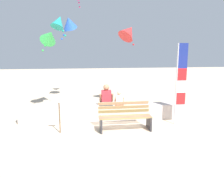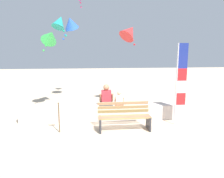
{
  "view_description": "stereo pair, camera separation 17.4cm",
  "coord_description": "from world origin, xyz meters",
  "px_view_note": "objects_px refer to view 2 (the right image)",
  "views": [
    {
      "loc": [
        -0.86,
        -6.93,
        2.76
      ],
      "look_at": [
        0.03,
        1.34,
        1.15
      ],
      "focal_mm": 37.14,
      "sensor_mm": 36.0,
      "label": 1
    },
    {
      "loc": [
        -0.69,
        -6.94,
        2.76
      ],
      "look_at": [
        0.03,
        1.34,
        1.15
      ],
      "focal_mm": 37.14,
      "sensor_mm": 36.0,
      "label": 2
    }
  ],
  "objects_px": {
    "kite_green": "(50,36)",
    "kite_teal": "(60,22)",
    "kite_blue": "(71,23)",
    "park_bench": "(124,117)",
    "person_adult": "(106,97)",
    "kite_red": "(130,32)",
    "flag_banner": "(180,79)",
    "person_child": "(119,100)",
    "sign_post": "(59,111)"
  },
  "relations": [
    {
      "from": "person_child",
      "to": "kite_green",
      "type": "bearing_deg",
      "value": 156.21
    },
    {
      "from": "person_adult",
      "to": "kite_green",
      "type": "bearing_deg",
      "value": 151.6
    },
    {
      "from": "person_child",
      "to": "kite_blue",
      "type": "relative_size",
      "value": 0.46
    },
    {
      "from": "person_adult",
      "to": "flag_banner",
      "type": "distance_m",
      "value": 2.67
    },
    {
      "from": "kite_teal",
      "to": "sign_post",
      "type": "bearing_deg",
      "value": -85.65
    },
    {
      "from": "park_bench",
      "to": "person_child",
      "type": "xyz_separation_m",
      "value": [
        -0.04,
        1.06,
        0.34
      ]
    },
    {
      "from": "park_bench",
      "to": "kite_blue",
      "type": "relative_size",
      "value": 1.52
    },
    {
      "from": "kite_red",
      "to": "park_bench",
      "type": "bearing_deg",
      "value": -101.67
    },
    {
      "from": "person_adult",
      "to": "flag_banner",
      "type": "relative_size",
      "value": 0.28
    },
    {
      "from": "person_adult",
      "to": "person_child",
      "type": "height_order",
      "value": "person_adult"
    },
    {
      "from": "kite_green",
      "to": "kite_teal",
      "type": "distance_m",
      "value": 0.73
    },
    {
      "from": "flag_banner",
      "to": "person_adult",
      "type": "bearing_deg",
      "value": 163.21
    },
    {
      "from": "person_child",
      "to": "kite_teal",
      "type": "relative_size",
      "value": 0.57
    },
    {
      "from": "person_adult",
      "to": "kite_green",
      "type": "xyz_separation_m",
      "value": [
        -2.1,
        1.14,
        2.21
      ]
    },
    {
      "from": "person_adult",
      "to": "kite_red",
      "type": "distance_m",
      "value": 3.34
    },
    {
      "from": "person_adult",
      "to": "kite_blue",
      "type": "xyz_separation_m",
      "value": [
        -1.45,
        2.87,
        2.87
      ]
    },
    {
      "from": "person_child",
      "to": "kite_green",
      "type": "relative_size",
      "value": 0.53
    },
    {
      "from": "park_bench",
      "to": "kite_teal",
      "type": "height_order",
      "value": "kite_teal"
    },
    {
      "from": "park_bench",
      "to": "sign_post",
      "type": "bearing_deg",
      "value": -177.73
    },
    {
      "from": "flag_banner",
      "to": "kite_green",
      "type": "height_order",
      "value": "kite_green"
    },
    {
      "from": "person_adult",
      "to": "flag_banner",
      "type": "height_order",
      "value": "flag_banner"
    },
    {
      "from": "flag_banner",
      "to": "park_bench",
      "type": "bearing_deg",
      "value": -170.56
    },
    {
      "from": "park_bench",
      "to": "kite_red",
      "type": "relative_size",
      "value": 1.5
    },
    {
      "from": "kite_red",
      "to": "sign_post",
      "type": "distance_m",
      "value": 4.88
    },
    {
      "from": "kite_teal",
      "to": "person_adult",
      "type": "bearing_deg",
      "value": -39.12
    },
    {
      "from": "park_bench",
      "to": "kite_red",
      "type": "distance_m",
      "value": 4.22
    },
    {
      "from": "kite_red",
      "to": "kite_teal",
      "type": "xyz_separation_m",
      "value": [
        -2.91,
        -0.54,
        0.35
      ]
    },
    {
      "from": "person_adult",
      "to": "kite_blue",
      "type": "distance_m",
      "value": 4.31
    },
    {
      "from": "kite_blue",
      "to": "kite_teal",
      "type": "bearing_deg",
      "value": -102.34
    },
    {
      "from": "flag_banner",
      "to": "sign_post",
      "type": "relative_size",
      "value": 2.41
    },
    {
      "from": "person_adult",
      "to": "sign_post",
      "type": "bearing_deg",
      "value": -143.9
    },
    {
      "from": "kite_red",
      "to": "person_child",
      "type": "bearing_deg",
      "value": -108.76
    },
    {
      "from": "sign_post",
      "to": "park_bench",
      "type": "bearing_deg",
      "value": 2.27
    },
    {
      "from": "flag_banner",
      "to": "kite_teal",
      "type": "bearing_deg",
      "value": 152.72
    },
    {
      "from": "flag_banner",
      "to": "kite_teal",
      "type": "xyz_separation_m",
      "value": [
        -4.22,
        2.17,
        2.02
      ]
    },
    {
      "from": "kite_blue",
      "to": "sign_post",
      "type": "bearing_deg",
      "value": -91.67
    },
    {
      "from": "park_bench",
      "to": "person_child",
      "type": "distance_m",
      "value": 1.11
    },
    {
      "from": "flag_banner",
      "to": "kite_teal",
      "type": "height_order",
      "value": "kite_teal"
    },
    {
      "from": "kite_red",
      "to": "kite_blue",
      "type": "bearing_deg",
      "value": 161.11
    },
    {
      "from": "person_child",
      "to": "kite_red",
      "type": "bearing_deg",
      "value": 71.24
    },
    {
      "from": "kite_blue",
      "to": "person_child",
      "type": "bearing_deg",
      "value": -56.06
    },
    {
      "from": "kite_red",
      "to": "kite_green",
      "type": "height_order",
      "value": "kite_red"
    },
    {
      "from": "flag_banner",
      "to": "kite_red",
      "type": "bearing_deg",
      "value": 115.68
    },
    {
      "from": "kite_blue",
      "to": "park_bench",
      "type": "bearing_deg",
      "value": -63.34
    },
    {
      "from": "kite_green",
      "to": "kite_teal",
      "type": "height_order",
      "value": "kite_teal"
    },
    {
      "from": "kite_green",
      "to": "person_child",
      "type": "bearing_deg",
      "value": -23.79
    },
    {
      "from": "person_child",
      "to": "sign_post",
      "type": "bearing_deg",
      "value": -150.77
    },
    {
      "from": "kite_blue",
      "to": "sign_post",
      "type": "relative_size",
      "value": 0.98
    },
    {
      "from": "person_child",
      "to": "kite_red",
      "type": "distance_m",
      "value": 3.28
    },
    {
      "from": "park_bench",
      "to": "sign_post",
      "type": "distance_m",
      "value": 2.11
    }
  ]
}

